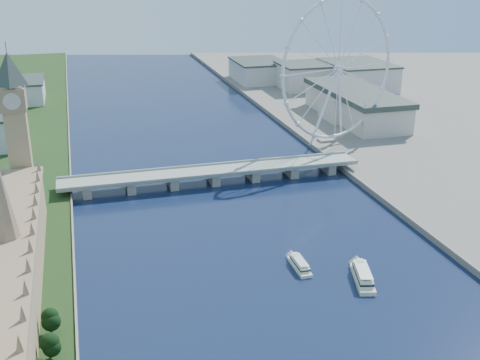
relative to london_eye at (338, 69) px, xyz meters
name	(u,v)px	position (x,y,z in m)	size (l,w,h in m)	color
parliament_range	(12,266)	(-247.98, -185.08, -49.04)	(24.00, 200.00, 70.00)	tan
big_ben	(15,112)	(-247.98, -77.08, -0.95)	(20.02, 20.02, 110.00)	tan
westminster_bridge	(213,174)	(-119.98, -55.08, -60.89)	(220.00, 22.00, 9.50)	gray
london_eye	(338,69)	(0.00, 0.00, 0.00)	(113.60, 39.12, 124.30)	silver
county_hall	(354,121)	(55.02, 74.92, -67.52)	(54.00, 144.00, 35.00)	beige
city_skyline	(195,86)	(-80.75, 205.00, -50.56)	(505.00, 280.00, 32.00)	beige
tour_boat_near	(299,268)	(-105.06, -192.88, -67.52)	(6.49, 25.63, 5.62)	silver
tour_boat_far	(362,281)	(-78.80, -213.91, -67.52)	(8.43, 32.82, 7.28)	beige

